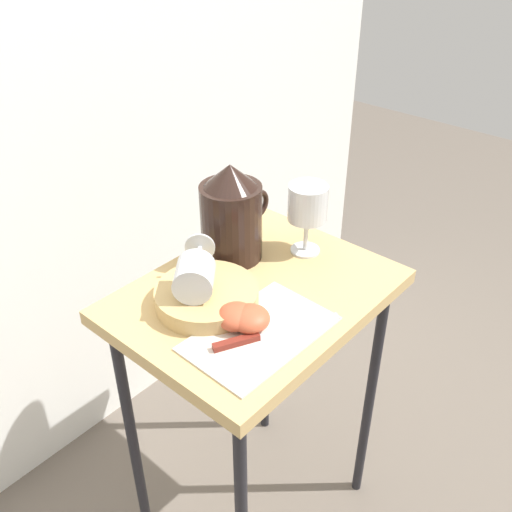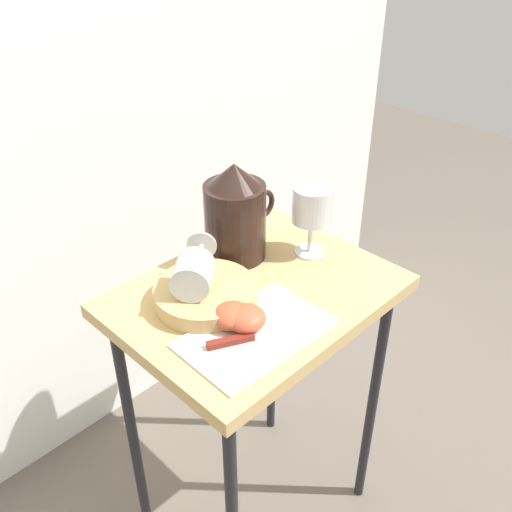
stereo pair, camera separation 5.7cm
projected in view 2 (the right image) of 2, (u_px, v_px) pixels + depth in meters
ground_plane at (256, 507)px, 1.53m from camera, size 6.00×6.00×0.00m
curtain_drape at (76, 64)px, 1.29m from camera, size 2.40×0.03×2.10m
table at (256, 323)px, 1.18m from camera, size 0.54×0.41×0.72m
linen_napkin at (255, 333)px, 1.02m from camera, size 0.27×0.17×0.00m
basket_tray at (206, 294)px, 1.09m from camera, size 0.20×0.20×0.03m
pitcher at (235, 220)px, 1.20m from camera, size 0.18×0.13×0.21m
wine_glass_upright at (312, 208)px, 1.19m from camera, size 0.08×0.08×0.16m
wine_glass_tipped_near at (193, 273)px, 1.06m from camera, size 0.15×0.14×0.07m
apple_half_left at (233, 316)px, 1.03m from camera, size 0.07×0.07×0.04m
apple_half_right at (246, 318)px, 1.03m from camera, size 0.07×0.07×0.04m
knife at (254, 336)px, 1.01m from camera, size 0.23×0.12×0.01m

